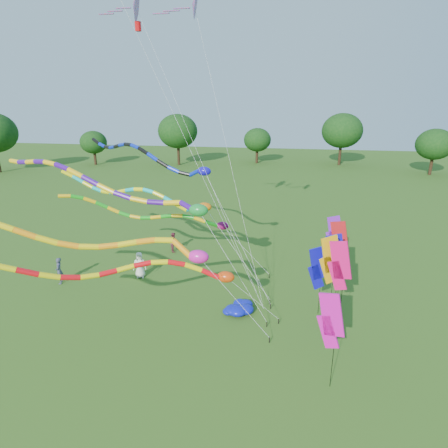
% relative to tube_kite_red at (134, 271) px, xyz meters
% --- Properties ---
extents(ground, '(160.00, 160.00, 0.00)m').
position_rel_tube_kite_red_xyz_m(ground, '(3.31, -0.47, -3.74)').
color(ground, '#265516').
rests_on(ground, ground).
extents(tree_ring, '(115.99, 118.40, 9.47)m').
position_rel_tube_kite_red_xyz_m(tree_ring, '(1.62, 5.25, 1.64)').
color(tree_ring, '#382314').
rests_on(tree_ring, ground).
extents(tube_kite_red, '(12.87, 5.89, 5.88)m').
position_rel_tube_kite_red_xyz_m(tube_kite_red, '(0.00, 0.00, 0.00)').
color(tube_kite_red, black).
rests_on(tube_kite_red, ground).
extents(tube_kite_orange, '(15.22, 2.61, 7.25)m').
position_rel_tube_kite_red_xyz_m(tube_kite_orange, '(-1.51, -0.22, 1.49)').
color(tube_kite_orange, black).
rests_on(tube_kite_orange, ground).
extents(tube_kite_purple, '(16.75, 4.35, 8.59)m').
position_rel_tube_kite_red_xyz_m(tube_kite_purple, '(-2.70, 4.27, 2.91)').
color(tube_kite_purple, black).
rests_on(tube_kite_purple, ground).
extents(tube_kite_blue, '(12.75, 5.61, 9.34)m').
position_rel_tube_kite_red_xyz_m(tube_kite_blue, '(-1.27, 6.88, 4.17)').
color(tube_kite_blue, black).
rests_on(tube_kite_blue, ground).
extents(tube_kite_cyan, '(12.32, 1.34, 7.80)m').
position_rel_tube_kite_red_xyz_m(tube_kite_cyan, '(-0.85, 4.64, 2.39)').
color(tube_kite_cyan, black).
rests_on(tube_kite_cyan, ground).
extents(tube_kite_green, '(12.91, 2.26, 6.27)m').
position_rel_tube_kite_red_xyz_m(tube_kite_green, '(-0.93, 6.86, 0.56)').
color(tube_kite_green, black).
rests_on(tube_kite_green, ground).
extents(delta_kite_high_a, '(10.32, 5.25, 18.43)m').
position_rel_tube_kite_red_xyz_m(delta_kite_high_a, '(-2.24, 7.73, 12.57)').
color(delta_kite_high_a, black).
rests_on(delta_kite_high_a, ground).
extents(delta_kite_high_c, '(6.66, 4.05, 16.96)m').
position_rel_tube_kite_red_xyz_m(delta_kite_high_c, '(1.42, 6.73, 12.26)').
color(delta_kite_high_c, black).
rests_on(delta_kite_high_c, ground).
extents(banner_pole_magenta_a, '(1.11, 0.51, 4.28)m').
position_rel_tube_kite_red_xyz_m(banner_pole_magenta_a, '(8.72, -1.48, -0.72)').
color(banner_pole_magenta_a, black).
rests_on(banner_pole_magenta_a, ground).
extents(banner_pole_red, '(1.12, 0.47, 5.11)m').
position_rel_tube_kite_red_xyz_m(banner_pole_red, '(9.68, 5.22, 0.10)').
color(banner_pole_red, black).
rests_on(banner_pole_red, ground).
extents(banner_pole_orange, '(1.11, 0.50, 5.34)m').
position_rel_tube_kite_red_xyz_m(banner_pole_orange, '(8.93, 2.12, 0.33)').
color(banner_pole_orange, black).
rests_on(banner_pole_orange, ground).
extents(banner_pole_violet, '(1.16, 0.14, 4.22)m').
position_rel_tube_kite_red_xyz_m(banner_pole_violet, '(9.90, 9.15, -0.78)').
color(banner_pole_violet, black).
rests_on(banner_pole_violet, ground).
extents(banner_pole_magenta_b, '(1.10, 0.52, 5.32)m').
position_rel_tube_kite_red_xyz_m(banner_pole_magenta_b, '(9.30, 1.56, 0.31)').
color(banner_pole_magenta_b, black).
rests_on(banner_pole_magenta_b, ground).
extents(banner_pole_blue_a, '(1.12, 0.48, 4.03)m').
position_rel_tube_kite_red_xyz_m(banner_pole_blue_a, '(8.56, 3.98, -0.97)').
color(banner_pole_blue_a, black).
rests_on(banner_pole_blue_a, ground).
extents(banner_pole_blue_b, '(1.16, 0.23, 5.03)m').
position_rel_tube_kite_red_xyz_m(banner_pole_blue_b, '(9.28, 3.30, 0.02)').
color(banner_pole_blue_b, black).
rests_on(banner_pole_blue_b, ground).
extents(blue_nylon_heap, '(1.50, 1.60, 0.54)m').
position_rel_tube_kite_red_xyz_m(blue_nylon_heap, '(4.52, 3.78, -3.51)').
color(blue_nylon_heap, '#0D17B1').
rests_on(blue_nylon_heap, ground).
extents(person_a, '(0.98, 0.77, 1.77)m').
position_rel_tube_kite_red_xyz_m(person_a, '(-2.64, 6.58, -2.86)').
color(person_a, silver).
rests_on(person_a, ground).
extents(person_b, '(0.65, 0.75, 1.75)m').
position_rel_tube_kite_red_xyz_m(person_b, '(-7.39, 4.86, -2.87)').
color(person_b, '#3F4158').
rests_on(person_b, ground).
extents(person_c, '(0.86, 0.93, 1.54)m').
position_rel_tube_kite_red_xyz_m(person_c, '(-1.80, 11.34, -2.97)').
color(person_c, maroon).
rests_on(person_c, ground).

